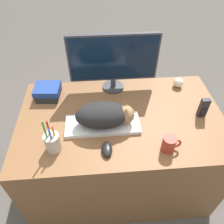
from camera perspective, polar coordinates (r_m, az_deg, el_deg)
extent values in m
plane|color=#4C4742|center=(1.83, 3.22, -27.10)|extent=(12.00, 12.00, 0.00)
cube|color=brown|center=(1.68, 2.07, -10.06)|extent=(1.31, 0.79, 0.74)
cube|color=silver|center=(1.33, -2.44, -3.29)|extent=(0.45, 0.17, 0.02)
ellipsoid|color=black|center=(1.27, -2.55, -0.80)|extent=(0.32, 0.18, 0.14)
sphere|color=olive|center=(1.28, 3.45, -0.68)|extent=(0.11, 0.11, 0.11)
cone|color=olive|center=(1.23, 3.72, 0.16)|extent=(0.04, 0.04, 0.05)
cone|color=olive|center=(1.27, 3.40, 1.93)|extent=(0.04, 0.04, 0.05)
cylinder|color=#333338|center=(1.61, 0.32, 6.60)|extent=(0.15, 0.15, 0.02)
cylinder|color=#333338|center=(1.58, 0.32, 7.94)|extent=(0.04, 0.04, 0.08)
cube|color=#333338|center=(1.48, 0.35, 13.94)|extent=(0.60, 0.03, 0.33)
cube|color=black|center=(1.47, 0.38, 13.77)|extent=(0.57, 0.01, 0.31)
ellipsoid|color=black|center=(1.21, -1.34, -9.69)|extent=(0.06, 0.11, 0.03)
cylinder|color=#9E2D23|center=(1.23, 14.60, -8.08)|extent=(0.07, 0.07, 0.10)
torus|color=#9E2D23|center=(1.24, 16.24, -7.91)|extent=(0.07, 0.01, 0.07)
cylinder|color=#B2A893|center=(1.23, -15.24, -7.68)|extent=(0.09, 0.09, 0.11)
cylinder|color=orange|center=(1.19, -14.85, -5.74)|extent=(0.01, 0.01, 0.14)
cylinder|color=#B21E1E|center=(1.19, -16.02, -4.94)|extent=(0.01, 0.01, 0.16)
cylinder|color=#338C38|center=(1.17, -16.89, -5.47)|extent=(0.01, 0.01, 0.18)
cylinder|color=#1E47B2|center=(1.18, -15.58, -6.66)|extent=(0.01, 0.01, 0.14)
sphere|color=beige|center=(1.68, 16.92, 7.37)|extent=(0.07, 0.07, 0.07)
cube|color=black|center=(1.47, 22.77, 1.02)|extent=(0.05, 0.03, 0.14)
cube|color=black|center=(1.47, 22.78, 0.02)|extent=(0.04, 0.00, 0.06)
cube|color=black|center=(1.59, -16.21, 4.63)|extent=(0.17, 0.18, 0.04)
cube|color=navy|center=(1.57, -16.57, 5.77)|extent=(0.18, 0.16, 0.04)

